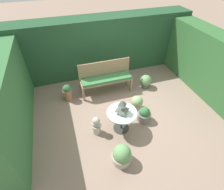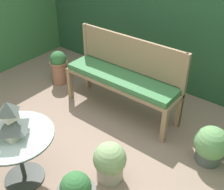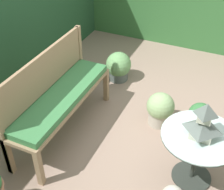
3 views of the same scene
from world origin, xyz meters
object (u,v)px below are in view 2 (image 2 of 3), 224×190
pagoda_birdhouse (11,121)px  potted_plant_table_near (211,145)px  potted_plant_table_far (59,66)px  patio_table (17,145)px  potted_plant_path_edge (110,162)px  garden_bench (121,81)px

pagoda_birdhouse → potted_plant_table_near: pagoda_birdhouse is taller
potted_plant_table_far → pagoda_birdhouse: bearing=-53.9°
patio_table → potted_plant_path_edge: patio_table is taller
patio_table → potted_plant_table_near: bearing=45.8°
patio_table → potted_plant_table_near: (1.39, 1.43, -0.26)m
patio_table → potted_plant_path_edge: 0.93m
patio_table → potted_plant_table_far: 1.97m
garden_bench → potted_plant_path_edge: 1.20m
pagoda_birdhouse → potted_plant_table_near: size_ratio=0.85×
patio_table → potted_plant_path_edge: (0.68, 0.57, -0.26)m
potted_plant_path_edge → garden_bench: bearing=121.6°
patio_table → potted_plant_path_edge: bearing=39.8°
garden_bench → potted_plant_path_edge: garden_bench is taller
garden_bench → potted_plant_table_near: 1.36m
garden_bench → pagoda_birdhouse: pagoda_birdhouse is taller
pagoda_birdhouse → patio_table: bearing=90.0°
patio_table → potted_plant_table_far: bearing=126.1°
potted_plant_path_edge → potted_plant_table_far: 2.10m
garden_bench → potted_plant_table_near: bearing=-5.8°
potted_plant_table_near → potted_plant_table_far: 2.56m
potted_plant_table_near → potted_plant_table_far: size_ratio=0.82×
garden_bench → potted_plant_path_edge: (0.61, -1.00, -0.26)m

